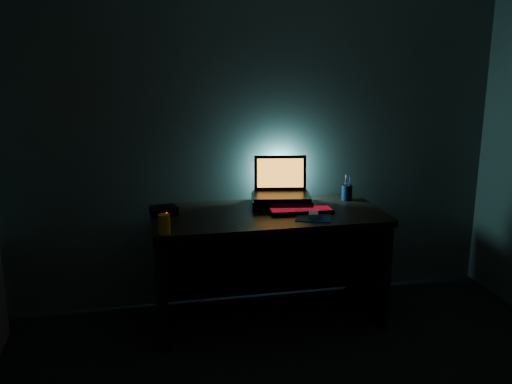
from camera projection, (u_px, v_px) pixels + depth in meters
room at (369, 205)px, 2.05m from camera, size 3.50×4.00×2.50m
desk at (266, 247)px, 3.82m from camera, size 1.50×0.70×0.75m
riser at (281, 201)px, 3.86m from camera, size 0.45×0.36×0.06m
laptop at (281, 186)px, 3.89m from camera, size 0.42×0.34×0.26m
keyboard at (301, 211)px, 3.70m from camera, size 0.42×0.15×0.03m
mousepad at (313, 217)px, 3.60m from camera, size 0.27×0.26×0.00m
mouse at (313, 215)px, 3.59m from camera, size 0.09×0.11×0.03m
pen_cup at (347, 192)px, 4.00m from camera, size 0.09×0.09×0.11m
juice_glass at (164, 224)px, 3.27m from camera, size 0.08×0.08×0.12m
router at (164, 211)px, 3.65m from camera, size 0.18×0.16×0.05m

